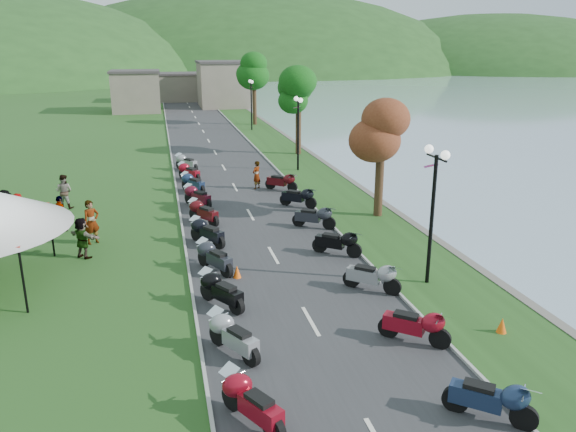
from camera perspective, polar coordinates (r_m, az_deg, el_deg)
road at (r=40.65m, az=-6.55°, el=4.91°), size 7.00×120.00×0.02m
hills_backdrop at (r=199.76m, az=-11.99°, el=14.21°), size 360.00×120.00×76.00m
far_building at (r=84.77m, az=-11.57°, el=12.64°), size 18.00×16.00×5.00m
moto_row_left at (r=20.42m, az=-7.00°, el=-5.87°), size 2.60×43.09×1.10m
moto_row_right at (r=18.70m, az=10.46°, el=-8.27°), size 2.60×35.79×1.10m
tree_lakeside at (r=28.53m, az=9.40°, el=6.68°), size 2.48×2.48×6.89m
pedestrian_a at (r=26.41m, az=-19.12°, el=-2.62°), size 0.89×0.83×1.98m
pedestrian_b at (r=32.58m, az=-21.62°, el=0.76°), size 1.01×0.75×1.85m
pedestrian_c at (r=30.68m, az=-26.50°, el=-0.82°), size 1.19×1.07×1.76m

